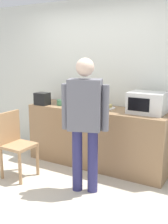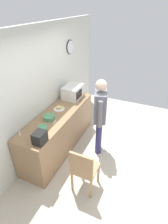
# 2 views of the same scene
# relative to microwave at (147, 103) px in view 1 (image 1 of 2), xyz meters

# --- Properties ---
(ground_plane) EXTENTS (6.00, 6.00, 0.00)m
(ground_plane) POSITION_rel_microwave_xyz_m (-0.93, -1.25, -1.07)
(ground_plane) COLOR beige
(back_wall) EXTENTS (5.40, 0.13, 2.60)m
(back_wall) POSITION_rel_microwave_xyz_m (-0.93, 0.35, 0.23)
(back_wall) COLOR silver
(back_wall) RESTS_ON ground_plane
(kitchen_counter) EXTENTS (2.23, 0.62, 0.92)m
(kitchen_counter) POSITION_rel_microwave_xyz_m (-0.77, -0.03, -0.61)
(kitchen_counter) COLOR #93704C
(kitchen_counter) RESTS_ON ground_plane
(microwave) EXTENTS (0.50, 0.39, 0.30)m
(microwave) POSITION_rel_microwave_xyz_m (0.00, 0.00, 0.00)
(microwave) COLOR silver
(microwave) RESTS_ON kitchen_counter
(sandwich_plate) EXTENTS (0.24, 0.24, 0.07)m
(sandwich_plate) POSITION_rel_microwave_xyz_m (-0.62, 0.03, -0.13)
(sandwich_plate) COLOR white
(sandwich_plate) RESTS_ON kitchen_counter
(salad_bowl) EXTENTS (0.18, 0.18, 0.08)m
(salad_bowl) POSITION_rel_microwave_xyz_m (-1.39, -0.08, -0.11)
(salad_bowl) COLOR #4C8E60
(salad_bowl) RESTS_ON kitchen_counter
(cereal_bowl) EXTENTS (0.23, 0.23, 0.08)m
(cereal_bowl) POSITION_rel_microwave_xyz_m (-1.03, 0.02, -0.11)
(cereal_bowl) COLOR #4C8E60
(cereal_bowl) RESTS_ON kitchen_counter
(toaster) EXTENTS (0.22, 0.18, 0.20)m
(toaster) POSITION_rel_microwave_xyz_m (-1.68, -0.23, -0.05)
(toaster) COLOR black
(toaster) RESTS_ON kitchen_counter
(fork_utensil) EXTENTS (0.13, 0.14, 0.01)m
(fork_utensil) POSITION_rel_microwave_xyz_m (-1.63, 0.25, -0.15)
(fork_utensil) COLOR silver
(fork_utensil) RESTS_ON kitchen_counter
(spoon_utensil) EXTENTS (0.17, 0.07, 0.01)m
(spoon_utensil) POSITION_rel_microwave_xyz_m (-1.09, -0.15, -0.15)
(spoon_utensil) COLOR silver
(spoon_utensil) RESTS_ON kitchen_counter
(person_standing) EXTENTS (0.56, 0.36, 1.70)m
(person_standing) POSITION_rel_microwave_xyz_m (-0.51, -0.86, -0.08)
(person_standing) COLOR navy
(person_standing) RESTS_ON ground_plane
(wooden_chair) EXTENTS (0.41, 0.41, 0.94)m
(wooden_chair) POSITION_rel_microwave_xyz_m (-1.59, -0.98, -0.55)
(wooden_chair) COLOR #A87F56
(wooden_chair) RESTS_ON ground_plane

